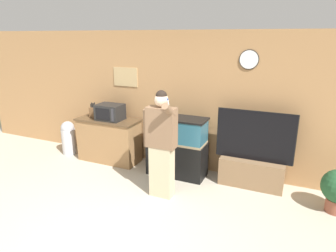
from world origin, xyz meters
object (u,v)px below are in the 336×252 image
object	(u,v)px
knife_block	(93,112)
person_standing	(161,143)
microwave	(110,112)
trash_bin	(69,137)
tv_on_stand	(252,164)
aquarium_on_stand	(177,146)
counter_island	(109,140)

from	to	relation	value
knife_block	person_standing	bearing A→B (deg)	-23.48
microwave	trash_bin	distance (m)	1.30
tv_on_stand	trash_bin	size ratio (longest dim) A/B	1.81
tv_on_stand	person_standing	world-z (taller)	person_standing
trash_bin	aquarium_on_stand	bearing A→B (deg)	0.04
tv_on_stand	aquarium_on_stand	bearing A→B (deg)	-174.54
counter_island	microwave	world-z (taller)	microwave
counter_island	aquarium_on_stand	size ratio (longest dim) A/B	1.16
microwave	knife_block	bearing A→B (deg)	178.66
aquarium_on_stand	knife_block	bearing A→B (deg)	179.08
trash_bin	counter_island	bearing A→B (deg)	2.80
microwave	knife_block	distance (m)	0.43
tv_on_stand	person_standing	bearing A→B (deg)	-143.73
trash_bin	knife_block	bearing A→B (deg)	2.67
counter_island	knife_block	distance (m)	0.66
microwave	tv_on_stand	distance (m)	2.87
aquarium_on_stand	counter_island	bearing A→B (deg)	178.18
aquarium_on_stand	tv_on_stand	xyz separation A→B (m)	(1.34, 0.13, -0.17)
person_standing	tv_on_stand	bearing A→B (deg)	36.27
aquarium_on_stand	tv_on_stand	bearing A→B (deg)	5.46
tv_on_stand	person_standing	xyz separation A→B (m)	(-1.28, -0.94, 0.51)
trash_bin	tv_on_stand	bearing A→B (deg)	1.91
knife_block	tv_on_stand	bearing A→B (deg)	1.74
counter_island	knife_block	bearing A→B (deg)	-176.95
counter_island	tv_on_stand	bearing A→B (deg)	1.58
knife_block	trash_bin	xyz separation A→B (m)	(-0.69, -0.03, -0.63)
knife_block	tv_on_stand	distance (m)	3.27
counter_island	tv_on_stand	distance (m)	2.87
counter_island	person_standing	bearing A→B (deg)	-28.37
knife_block	trash_bin	distance (m)	0.93
microwave	person_standing	xyz separation A→B (m)	(1.51, -0.83, -0.15)
microwave	trash_bin	size ratio (longest dim) A/B	0.70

